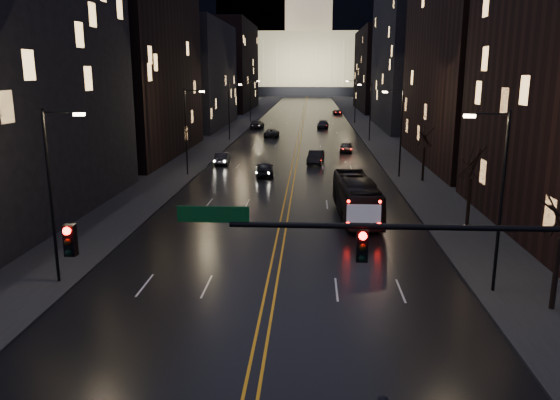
% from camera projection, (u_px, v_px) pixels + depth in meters
% --- Properties ---
extents(road, '(20.00, 320.00, 0.02)m').
position_uv_depth(road, '(304.00, 113.00, 144.19)').
color(road, black).
rests_on(road, ground).
extents(sidewalk_left, '(8.00, 320.00, 0.16)m').
position_uv_depth(sidewalk_left, '(252.00, 112.00, 144.96)').
color(sidewalk_left, black).
rests_on(sidewalk_left, ground).
extents(sidewalk_right, '(8.00, 320.00, 0.16)m').
position_uv_depth(sidewalk_right, '(357.00, 113.00, 143.40)').
color(sidewalk_right, black).
rests_on(sidewalk_right, ground).
extents(center_line, '(0.62, 320.00, 0.01)m').
position_uv_depth(center_line, '(304.00, 113.00, 144.19)').
color(center_line, orange).
rests_on(center_line, road).
extents(building_left_mid, '(12.00, 30.00, 28.00)m').
position_uv_depth(building_left_mid, '(129.00, 44.00, 68.30)').
color(building_left_mid, black).
rests_on(building_left_mid, ground).
extents(building_left_far, '(12.00, 34.00, 20.00)m').
position_uv_depth(building_left_far, '(194.00, 75.00, 106.14)').
color(building_left_far, black).
rests_on(building_left_far, ground).
extents(building_left_dist, '(12.00, 40.00, 24.00)m').
position_uv_depth(building_left_dist, '(230.00, 67.00, 152.32)').
color(building_left_dist, black).
rests_on(building_left_dist, ground).
extents(building_right_mid, '(12.00, 34.00, 26.00)m').
position_uv_depth(building_right_mid, '(413.00, 59.00, 103.12)').
color(building_right_mid, black).
rests_on(building_right_mid, ground).
extents(building_right_dist, '(12.00, 40.00, 22.00)m').
position_uv_depth(building_right_dist, '(381.00, 70.00, 150.21)').
color(building_right_dist, black).
rests_on(building_right_dist, ground).
extents(capitol, '(90.00, 50.00, 58.50)m').
position_uv_depth(capitol, '(308.00, 57.00, 256.84)').
color(capitol, black).
rests_on(capitol, ground).
extents(traffic_signal, '(17.29, 0.45, 7.00)m').
position_uv_depth(traffic_signal, '(442.00, 263.00, 16.38)').
color(traffic_signal, black).
rests_on(traffic_signal, ground).
extents(streetlamp_right_near, '(2.13, 0.25, 9.00)m').
position_uv_depth(streetlamp_right_near, '(498.00, 193.00, 25.83)').
color(streetlamp_right_near, black).
rests_on(streetlamp_right_near, ground).
extents(streetlamp_left_near, '(2.13, 0.25, 9.00)m').
position_uv_depth(streetlamp_left_near, '(54.00, 188.00, 27.04)').
color(streetlamp_left_near, black).
rests_on(streetlamp_left_near, ground).
extents(streetlamp_right_mid, '(2.13, 0.25, 9.00)m').
position_uv_depth(streetlamp_right_mid, '(399.00, 128.00, 54.98)').
color(streetlamp_right_mid, black).
rests_on(streetlamp_right_mid, ground).
extents(streetlamp_left_mid, '(2.13, 0.25, 9.00)m').
position_uv_depth(streetlamp_left_mid, '(188.00, 127.00, 56.19)').
color(streetlamp_left_mid, black).
rests_on(streetlamp_left_mid, ground).
extents(streetlamp_right_far, '(2.13, 0.25, 9.00)m').
position_uv_depth(streetlamp_right_far, '(369.00, 109.00, 84.13)').
color(streetlamp_right_far, black).
rests_on(streetlamp_right_far, ground).
extents(streetlamp_left_far, '(2.13, 0.25, 9.00)m').
position_uv_depth(streetlamp_left_far, '(230.00, 108.00, 85.33)').
color(streetlamp_left_far, black).
rests_on(streetlamp_left_far, ground).
extents(streetlamp_right_dist, '(2.13, 0.25, 9.00)m').
position_uv_depth(streetlamp_right_dist, '(354.00, 99.00, 113.28)').
color(streetlamp_right_dist, black).
rests_on(streetlamp_right_dist, ground).
extents(streetlamp_left_dist, '(2.13, 0.25, 9.00)m').
position_uv_depth(streetlamp_left_dist, '(251.00, 99.00, 114.48)').
color(streetlamp_left_dist, black).
rests_on(streetlamp_left_dist, ground).
extents(tree_right_mid, '(2.40, 2.40, 6.65)m').
position_uv_depth(tree_right_mid, '(472.00, 163.00, 37.50)').
color(tree_right_mid, black).
rests_on(tree_right_mid, ground).
extents(tree_right_far, '(2.40, 2.40, 6.65)m').
position_uv_depth(tree_right_far, '(425.00, 136.00, 53.05)').
color(tree_right_far, black).
rests_on(tree_right_far, ground).
extents(bus, '(3.12, 10.77, 2.96)m').
position_uv_depth(bus, '(356.00, 197.00, 40.91)').
color(bus, black).
rests_on(bus, ground).
extents(oncoming_car_a, '(2.22, 4.71, 1.56)m').
position_uv_depth(oncoming_car_a, '(265.00, 168.00, 57.21)').
color(oncoming_car_a, black).
rests_on(oncoming_car_a, ground).
extents(oncoming_car_b, '(1.75, 4.38, 1.42)m').
position_uv_depth(oncoming_car_b, '(222.00, 158.00, 64.24)').
color(oncoming_car_b, black).
rests_on(oncoming_car_b, ground).
extents(oncoming_car_c, '(2.39, 5.02, 1.38)m').
position_uv_depth(oncoming_car_c, '(272.00, 133.00, 90.91)').
color(oncoming_car_c, black).
rests_on(oncoming_car_c, ground).
extents(oncoming_car_d, '(2.54, 5.55, 1.57)m').
position_uv_depth(oncoming_car_d, '(257.00, 124.00, 104.73)').
color(oncoming_car_d, black).
rests_on(oncoming_car_d, ground).
extents(receding_car_a, '(2.18, 4.93, 1.57)m').
position_uv_depth(receding_car_a, '(316.00, 157.00, 64.58)').
color(receding_car_a, black).
rests_on(receding_car_a, ground).
extents(receding_car_b, '(1.98, 4.20, 1.39)m').
position_uv_depth(receding_car_b, '(346.00, 147.00, 73.73)').
color(receding_car_b, black).
rests_on(receding_car_b, ground).
extents(receding_car_c, '(2.43, 5.32, 1.51)m').
position_uv_depth(receding_car_c, '(323.00, 125.00, 104.14)').
color(receding_car_c, black).
rests_on(receding_car_c, ground).
extents(receding_car_d, '(2.47, 4.63, 1.24)m').
position_uv_depth(receding_car_d, '(338.00, 112.00, 137.75)').
color(receding_car_d, black).
rests_on(receding_car_d, ground).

